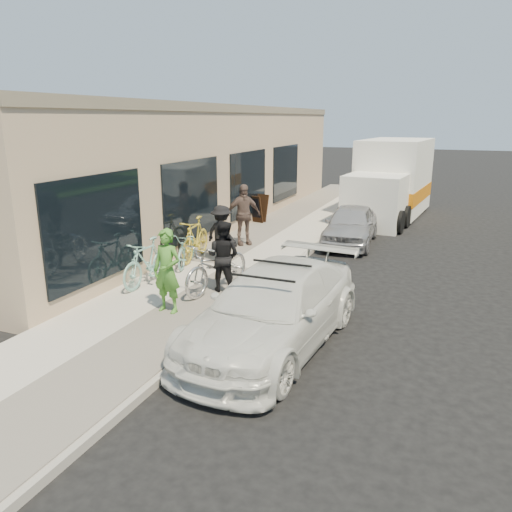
% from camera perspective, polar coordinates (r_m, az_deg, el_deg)
% --- Properties ---
extents(ground, '(120.00, 120.00, 0.00)m').
position_cam_1_polar(ground, '(9.55, -0.44, -7.95)').
color(ground, black).
rests_on(ground, ground).
extents(sidewalk, '(3.00, 34.00, 0.15)m').
position_cam_1_polar(sidewalk, '(12.87, -3.50, -1.36)').
color(sidewalk, '#BCB5A9').
rests_on(sidewalk, ground).
extents(curb, '(0.12, 34.00, 0.13)m').
position_cam_1_polar(curb, '(12.31, 3.02, -2.20)').
color(curb, '#9E9990').
rests_on(curb, ground).
extents(storefront, '(3.60, 20.00, 4.22)m').
position_cam_1_polar(storefront, '(18.32, -6.02, 10.15)').
color(storefront, tan).
rests_on(storefront, ground).
extents(bike_rack, '(0.25, 0.56, 0.83)m').
position_cam_1_polar(bike_rack, '(12.41, -9.72, 0.57)').
color(bike_rack, black).
rests_on(bike_rack, sidewalk).
extents(sandwich_board, '(0.73, 0.73, 0.98)m').
position_cam_1_polar(sandwich_board, '(18.11, 0.16, 5.47)').
color(sandwich_board, black).
rests_on(sandwich_board, sidewalk).
extents(sedan_white, '(2.29, 4.79, 1.39)m').
position_cam_1_polar(sedan_white, '(8.52, 2.04, -6.05)').
color(sedan_white, white).
rests_on(sedan_white, ground).
extents(sedan_silver, '(1.64, 3.64, 1.21)m').
position_cam_1_polar(sedan_silver, '(15.75, 10.77, 3.51)').
color(sedan_silver, '#AAA9AF').
rests_on(sedan_silver, ground).
extents(moving_truck, '(2.78, 6.26, 2.99)m').
position_cam_1_polar(moving_truck, '(20.48, 15.14, 8.03)').
color(moving_truck, white).
rests_on(moving_truck, ground).
extents(tandem_bike, '(1.13, 2.18, 1.09)m').
position_cam_1_polar(tandem_bike, '(10.86, -4.41, -1.17)').
color(tandem_bike, silver).
rests_on(tandem_bike, sidewalk).
extents(woman_rider, '(0.63, 0.44, 1.64)m').
position_cam_1_polar(woman_rider, '(9.71, -10.12, -1.70)').
color(woman_rider, '#45872D').
rests_on(woman_rider, sidewalk).
extents(man_standing, '(0.76, 0.60, 1.56)m').
position_cam_1_polar(man_standing, '(10.76, -3.78, -0.01)').
color(man_standing, black).
rests_on(man_standing, sidewalk).
extents(cruiser_bike_a, '(0.54, 1.76, 1.05)m').
position_cam_1_polar(cruiser_bike_a, '(11.48, -12.35, -0.67)').
color(cruiser_bike_a, '#7DBAAD').
rests_on(cruiser_bike_a, sidewalk).
extents(cruiser_bike_b, '(1.04, 1.76, 0.87)m').
position_cam_1_polar(cruiser_bike_b, '(12.87, -7.92, 0.89)').
color(cruiser_bike_b, '#7DBAAD').
rests_on(cruiser_bike_b, sidewalk).
extents(cruiser_bike_c, '(0.78, 1.91, 1.11)m').
position_cam_1_polar(cruiser_bike_c, '(13.34, -6.95, 1.97)').
color(cruiser_bike_c, gold).
rests_on(cruiser_bike_c, sidewalk).
extents(bystander_a, '(1.09, 0.81, 1.50)m').
position_cam_1_polar(bystander_a, '(12.98, -3.94, 2.54)').
color(bystander_a, black).
rests_on(bystander_a, sidewalk).
extents(bystander_b, '(1.08, 1.03, 1.80)m').
position_cam_1_polar(bystander_b, '(14.75, -1.49, 4.74)').
color(bystander_b, brown).
rests_on(bystander_b, sidewalk).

